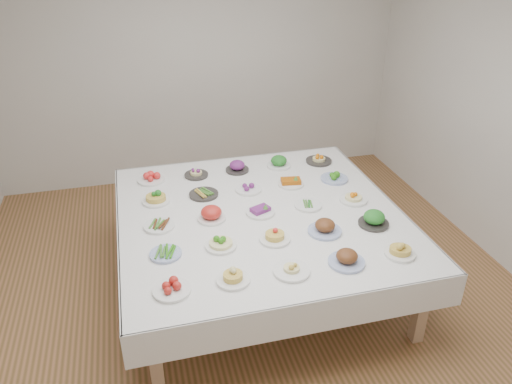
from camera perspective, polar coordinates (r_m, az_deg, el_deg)
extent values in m
plane|color=#9D6641|center=(4.68, -0.85, -11.00)|extent=(5.00, 5.00, 0.00)
cube|color=beige|center=(6.28, -6.60, 13.68)|extent=(5.00, 0.02, 2.80)
cube|color=white|center=(4.35, 0.50, -2.76)|extent=(2.41, 2.41, 0.06)
cube|color=white|center=(5.43, -2.82, 2.58)|extent=(2.43, 0.02, 0.28)
cube|color=white|center=(3.49, 5.81, -14.21)|extent=(2.43, 0.02, 0.28)
cube|color=white|center=(4.82, 14.46, -1.93)|extent=(0.02, 2.43, 0.28)
cube|color=white|center=(4.30, -15.28, -6.02)|extent=(0.02, 2.43, 0.28)
cube|color=tan|center=(3.67, -11.46, -17.97)|extent=(0.09, 0.09, 0.69)
cube|color=tan|center=(4.18, 18.38, -12.24)|extent=(0.09, 0.09, 0.69)
cube|color=tan|center=(5.31, -13.21, -2.09)|extent=(0.09, 0.09, 0.69)
cube|color=tan|center=(5.68, 7.79, 0.52)|extent=(0.09, 0.09, 0.69)
cylinder|color=white|center=(3.51, -9.59, -11.04)|extent=(0.26, 0.26, 0.02)
cylinder|color=white|center=(3.56, -2.64, -10.04)|extent=(0.24, 0.24, 0.02)
cylinder|color=white|center=(3.64, 4.07, -9.03)|extent=(0.26, 0.26, 0.02)
cylinder|color=#4C66B2|center=(3.78, 10.28, -7.93)|extent=(0.27, 0.27, 0.02)
cylinder|color=white|center=(3.96, 16.09, -6.82)|extent=(0.23, 0.23, 0.02)
cylinder|color=#4C66B2|center=(3.86, -10.29, -7.02)|extent=(0.24, 0.24, 0.02)
cylinder|color=white|center=(3.90, -4.03, -6.18)|extent=(0.24, 0.24, 0.02)
cylinder|color=white|center=(3.97, 2.16, -5.41)|extent=(0.25, 0.25, 0.02)
cylinder|color=#4C66B2|center=(4.11, 7.83, -4.48)|extent=(0.27, 0.27, 0.02)
cylinder|color=#2F2C29|center=(4.28, 13.26, -3.56)|extent=(0.25, 0.25, 0.02)
cylinder|color=white|center=(4.21, -11.01, -3.86)|extent=(0.25, 0.25, 0.02)
cylinder|color=white|center=(4.25, -5.10, -3.05)|extent=(0.24, 0.24, 0.02)
cylinder|color=white|center=(4.32, 0.49, -2.36)|extent=(0.25, 0.25, 0.02)
cylinder|color=white|center=(4.45, 5.95, -1.57)|extent=(0.24, 0.24, 0.02)
cylinder|color=white|center=(4.60, 11.05, -0.91)|extent=(0.25, 0.25, 0.02)
cylinder|color=white|center=(4.59, -11.33, -1.05)|extent=(0.25, 0.25, 0.02)
cylinder|color=#2F2C29|center=(4.63, -5.99, -0.30)|extent=(0.27, 0.27, 0.02)
cylinder|color=white|center=(4.69, -0.88, 0.24)|extent=(0.24, 0.24, 0.02)
cylinder|color=white|center=(4.81, 3.99, 0.91)|extent=(0.25, 0.25, 0.02)
cylinder|color=#4C66B2|center=(4.95, 8.92, 1.47)|extent=(0.26, 0.26, 0.02)
cylinder|color=white|center=(4.97, -11.88, 1.30)|extent=(0.26, 0.26, 0.02)
cylinder|color=#2F2C29|center=(5.00, -6.83, 1.91)|extent=(0.23, 0.23, 0.02)
cylinder|color=#2F2C29|center=(5.07, -2.16, 2.51)|extent=(0.23, 0.23, 0.02)
cylinder|color=white|center=(5.17, 2.61, 3.01)|extent=(0.24, 0.24, 0.02)
cylinder|color=#2F2C29|center=(5.31, 7.18, 3.51)|extent=(0.27, 0.27, 0.02)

